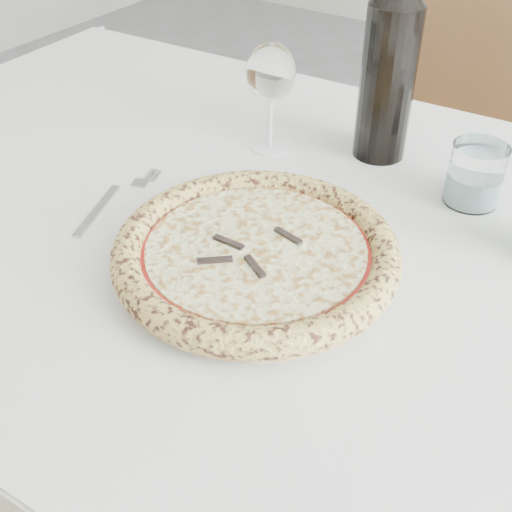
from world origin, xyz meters
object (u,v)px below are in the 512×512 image
object	(u,v)px
wine_bottle	(389,67)
dining_table	(296,277)
pizza	(256,252)
chair_far	(435,140)
wine_glass	(271,75)
tumbler	(475,178)
plate	(256,264)

from	to	relation	value
wine_bottle	dining_table	bearing A→B (deg)	-89.69
pizza	chair_far	bearing A→B (deg)	94.68
chair_far	wine_glass	xyz separation A→B (m)	(-0.08, -0.60, 0.34)
tumbler	dining_table	bearing A→B (deg)	-130.51
dining_table	tumbler	distance (m)	0.27
plate	tumbler	bearing A→B (deg)	60.86
dining_table	wine_bottle	xyz separation A→B (m)	(-0.00, 0.24, 0.22)
plate	tumbler	size ratio (longest dim) A/B	3.63
dining_table	wine_glass	xyz separation A→B (m)	(-0.15, 0.17, 0.20)
chair_far	tumbler	distance (m)	0.67
dining_table	plate	distance (m)	0.13
dining_table	wine_bottle	world-z (taller)	wine_bottle
pizza	wine_bottle	size ratio (longest dim) A/B	1.05
dining_table	wine_bottle	distance (m)	0.32
wine_bottle	pizza	bearing A→B (deg)	-89.78
wine_glass	dining_table	bearing A→B (deg)	-47.57
dining_table	pizza	distance (m)	0.15
wine_glass	tumbler	world-z (taller)	wine_glass
chair_far	wine_glass	bearing A→B (deg)	-97.67
dining_table	pizza	bearing A→B (deg)	-90.01
plate	wine_glass	world-z (taller)	wine_glass
dining_table	pizza	world-z (taller)	pizza
plate	wine_bottle	distance (m)	0.36
chair_far	wine_bottle	bearing A→B (deg)	-82.44
tumbler	wine_bottle	xyz separation A→B (m)	(-0.16, 0.05, 0.10)
tumbler	wine_bottle	distance (m)	0.20
chair_far	wine_bottle	world-z (taller)	wine_bottle
dining_table	tumbler	world-z (taller)	tumbler
wine_glass	wine_bottle	world-z (taller)	wine_bottle
chair_far	pizza	bearing A→B (deg)	-85.32
dining_table	plate	size ratio (longest dim) A/B	5.25
plate	pizza	size ratio (longest dim) A/B	0.90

